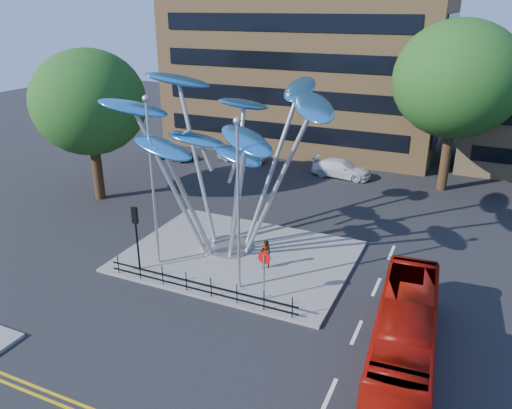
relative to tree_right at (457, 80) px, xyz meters
The scene contains 15 objects.
ground 24.75m from the tree_right, 109.98° to the right, with size 120.00×120.00×0.00m, color black.
traffic_island 20.01m from the tree_right, 119.36° to the right, with size 12.00×9.00×0.15m, color slate.
tree_right is the anchor object (origin of this frame).
tree_left 25.09m from the tree_right, 151.39° to the right, with size 7.60×7.60×10.32m.
leaf_sculpture 18.37m from the tree_right, 123.31° to the right, with size 12.72×9.54×9.51m.
street_lamp_left 22.49m from the tree_right, 124.05° to the right, with size 0.36×0.36×8.80m.
street_lamp_right 20.64m from the tree_right, 111.54° to the right, with size 0.36×0.36×8.30m.
traffic_light_island 24.06m from the tree_right, 123.69° to the right, with size 0.28×0.18×3.42m.
no_entry_sign_island 21.31m from the tree_right, 107.12° to the right, with size 0.60×0.10×2.45m.
pedestrian_railing_front 23.43m from the tree_right, 113.91° to the right, with size 10.00×0.06×1.00m.
red_bus 22.13m from the tree_right, 88.64° to the right, with size 2.13×9.12×2.54m, color #910E06.
pedestrian 19.51m from the tree_right, 113.07° to the right, with size 0.57×0.38×1.57m, color gray.
parked_car_left 23.86m from the tree_right, behind, with size 1.50×3.73×1.27m, color #3B3D42.
parked_car_mid 18.26m from the tree_right, behind, with size 1.44×4.13×1.36m, color #9C9EA3.
parked_car_right 10.59m from the tree_right, behind, with size 1.93×4.74×1.37m, color silver.
Camera 1 is at (9.86, -15.69, 12.84)m, focal length 35.00 mm.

